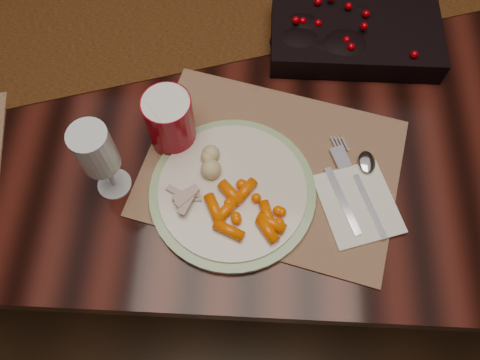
{
  "coord_description": "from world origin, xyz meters",
  "views": [
    {
      "loc": [
        -0.01,
        -0.61,
        1.47
      ],
      "look_at": [
        -0.02,
        -0.3,
        0.8
      ],
      "focal_mm": 35.0,
      "sensor_mm": 36.0,
      "label": 1
    }
  ],
  "objects_px": {
    "centerpiece": "(356,35)",
    "placemat_main": "(271,167)",
    "dining_table": "(254,148)",
    "red_cup": "(170,121)",
    "napkin": "(358,204)",
    "dinner_plate": "(232,191)",
    "wine_glass": "(102,162)",
    "mashed_potatoes": "(220,161)",
    "turkey_shreds": "(188,201)",
    "baby_carrots": "(246,208)"
  },
  "relations": [
    {
      "from": "wine_glass",
      "to": "napkin",
      "type": "bearing_deg",
      "value": -2.59
    },
    {
      "from": "placemat_main",
      "to": "mashed_potatoes",
      "type": "height_order",
      "value": "mashed_potatoes"
    },
    {
      "from": "dining_table",
      "to": "wine_glass",
      "type": "bearing_deg",
      "value": -128.93
    },
    {
      "from": "turkey_shreds",
      "to": "centerpiece",
      "type": "bearing_deg",
      "value": 50.79
    },
    {
      "from": "placemat_main",
      "to": "turkey_shreds",
      "type": "bearing_deg",
      "value": -135.16
    },
    {
      "from": "placemat_main",
      "to": "dinner_plate",
      "type": "relative_size",
      "value": 1.55
    },
    {
      "from": "dinner_plate",
      "to": "centerpiece",
      "type": "bearing_deg",
      "value": 56.08
    },
    {
      "from": "mashed_potatoes",
      "to": "red_cup",
      "type": "bearing_deg",
      "value": 145.67
    },
    {
      "from": "baby_carrots",
      "to": "wine_glass",
      "type": "bearing_deg",
      "value": 168.78
    },
    {
      "from": "dinner_plate",
      "to": "mashed_potatoes",
      "type": "height_order",
      "value": "mashed_potatoes"
    },
    {
      "from": "napkin",
      "to": "dining_table",
      "type": "bearing_deg",
      "value": 101.19
    },
    {
      "from": "centerpiece",
      "to": "mashed_potatoes",
      "type": "bearing_deg",
      "value": -130.42
    },
    {
      "from": "turkey_shreds",
      "to": "wine_glass",
      "type": "distance_m",
      "value": 0.15
    },
    {
      "from": "dinner_plate",
      "to": "napkin",
      "type": "height_order",
      "value": "dinner_plate"
    },
    {
      "from": "dining_table",
      "to": "napkin",
      "type": "relative_size",
      "value": 13.22
    },
    {
      "from": "dinner_plate",
      "to": "mashed_potatoes",
      "type": "bearing_deg",
      "value": 118.43
    },
    {
      "from": "centerpiece",
      "to": "wine_glass",
      "type": "height_order",
      "value": "wine_glass"
    },
    {
      "from": "dining_table",
      "to": "baby_carrots",
      "type": "distance_m",
      "value": 0.53
    },
    {
      "from": "centerpiece",
      "to": "placemat_main",
      "type": "distance_m",
      "value": 0.31
    },
    {
      "from": "napkin",
      "to": "red_cup",
      "type": "relative_size",
      "value": 1.22
    },
    {
      "from": "dining_table",
      "to": "red_cup",
      "type": "height_order",
      "value": "red_cup"
    },
    {
      "from": "dinner_plate",
      "to": "baby_carrots",
      "type": "relative_size",
      "value": 2.3
    },
    {
      "from": "dinner_plate",
      "to": "wine_glass",
      "type": "height_order",
      "value": "wine_glass"
    },
    {
      "from": "red_cup",
      "to": "baby_carrots",
      "type": "bearing_deg",
      "value": -45.91
    },
    {
      "from": "baby_carrots",
      "to": "red_cup",
      "type": "relative_size",
      "value": 1.08
    },
    {
      "from": "red_cup",
      "to": "placemat_main",
      "type": "bearing_deg",
      "value": -15.47
    },
    {
      "from": "centerpiece",
      "to": "dinner_plate",
      "type": "bearing_deg",
      "value": -123.92
    },
    {
      "from": "centerpiece",
      "to": "mashed_potatoes",
      "type": "distance_m",
      "value": 0.37
    },
    {
      "from": "centerpiece",
      "to": "red_cup",
      "type": "height_order",
      "value": "red_cup"
    },
    {
      "from": "red_cup",
      "to": "napkin",
      "type": "bearing_deg",
      "value": -19.31
    },
    {
      "from": "turkey_shreds",
      "to": "red_cup",
      "type": "height_order",
      "value": "red_cup"
    },
    {
      "from": "dining_table",
      "to": "baby_carrots",
      "type": "bearing_deg",
      "value": -91.78
    },
    {
      "from": "dinner_plate",
      "to": "napkin",
      "type": "bearing_deg",
      "value": -2.9
    },
    {
      "from": "mashed_potatoes",
      "to": "wine_glass",
      "type": "bearing_deg",
      "value": -169.27
    },
    {
      "from": "placemat_main",
      "to": "baby_carrots",
      "type": "xyz_separation_m",
      "value": [
        -0.04,
        -0.09,
        0.03
      ]
    },
    {
      "from": "placemat_main",
      "to": "turkey_shreds",
      "type": "height_order",
      "value": "turkey_shreds"
    },
    {
      "from": "dinner_plate",
      "to": "turkey_shreds",
      "type": "relative_size",
      "value": 4.02
    },
    {
      "from": "dining_table",
      "to": "red_cup",
      "type": "xyz_separation_m",
      "value": [
        -0.14,
        -0.2,
        0.43
      ]
    },
    {
      "from": "placemat_main",
      "to": "napkin",
      "type": "height_order",
      "value": "napkin"
    },
    {
      "from": "placemat_main",
      "to": "red_cup",
      "type": "xyz_separation_m",
      "value": [
        -0.17,
        0.05,
        0.06
      ]
    },
    {
      "from": "centerpiece",
      "to": "baby_carrots",
      "type": "relative_size",
      "value": 2.67
    },
    {
      "from": "centerpiece",
      "to": "placemat_main",
      "type": "relative_size",
      "value": 0.75
    },
    {
      "from": "napkin",
      "to": "red_cup",
      "type": "bearing_deg",
      "value": 142.61
    },
    {
      "from": "napkin",
      "to": "wine_glass",
      "type": "relative_size",
      "value": 0.83
    },
    {
      "from": "dinner_plate",
      "to": "wine_glass",
      "type": "distance_m",
      "value": 0.21
    },
    {
      "from": "placemat_main",
      "to": "dinner_plate",
      "type": "height_order",
      "value": "dinner_plate"
    },
    {
      "from": "napkin",
      "to": "wine_glass",
      "type": "height_order",
      "value": "wine_glass"
    },
    {
      "from": "placemat_main",
      "to": "dinner_plate",
      "type": "xyz_separation_m",
      "value": [
        -0.06,
        -0.05,
        0.01
      ]
    },
    {
      "from": "dining_table",
      "to": "baby_carrots",
      "type": "height_order",
      "value": "baby_carrots"
    },
    {
      "from": "turkey_shreds",
      "to": "napkin",
      "type": "bearing_deg",
      "value": 3.54
    }
  ]
}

